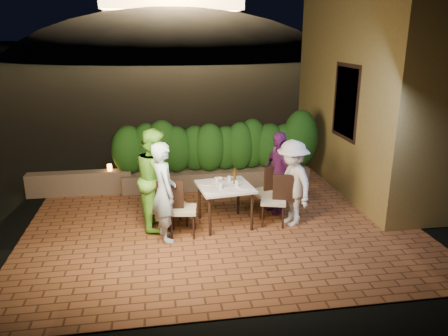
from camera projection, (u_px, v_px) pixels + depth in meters
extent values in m
plane|color=black|center=(224.00, 231.00, 7.79)|extent=(400.00, 400.00, 0.00)
cube|color=brown|center=(220.00, 222.00, 8.27)|extent=(7.00, 6.00, 0.15)
cube|color=olive|center=(373.00, 74.00, 9.46)|extent=(1.60, 5.00, 5.00)
cube|color=black|center=(347.00, 102.00, 9.02)|extent=(0.08, 1.00, 1.40)
cube|color=black|center=(347.00, 102.00, 9.02)|extent=(0.06, 1.15, 1.55)
cube|color=brown|center=(217.00, 178.00, 9.92)|extent=(4.20, 0.55, 0.40)
cube|color=brown|center=(80.00, 183.00, 9.45)|extent=(2.20, 0.30, 0.50)
ellipsoid|color=black|center=(175.00, 84.00, 65.86)|extent=(52.00, 40.00, 22.00)
cylinder|color=white|center=(212.00, 191.00, 7.52)|extent=(0.24, 0.24, 0.01)
cylinder|color=white|center=(206.00, 184.00, 7.89)|extent=(0.21, 0.21, 0.01)
cylinder|color=white|center=(244.00, 187.00, 7.71)|extent=(0.24, 0.24, 0.01)
cylinder|color=white|center=(236.00, 180.00, 8.09)|extent=(0.23, 0.23, 0.01)
cylinder|color=white|center=(223.00, 186.00, 7.79)|extent=(0.22, 0.22, 0.01)
cylinder|color=white|center=(233.00, 191.00, 7.51)|extent=(0.19, 0.19, 0.01)
cylinder|color=silver|center=(221.00, 186.00, 7.63)|extent=(0.07, 0.07, 0.12)
cylinder|color=silver|center=(217.00, 180.00, 7.96)|extent=(0.06, 0.06, 0.10)
cylinder|color=silver|center=(237.00, 184.00, 7.72)|extent=(0.07, 0.07, 0.12)
cylinder|color=silver|center=(229.00, 179.00, 8.00)|extent=(0.06, 0.06, 0.11)
imported|color=white|center=(218.00, 179.00, 8.08)|extent=(0.20, 0.20, 0.04)
imported|color=#ACCDDE|center=(164.00, 192.00, 7.20)|extent=(0.55, 0.70, 1.70)
imported|color=#77D141|center=(156.00, 179.00, 7.70)|extent=(0.69, 0.88, 1.80)
imported|color=silver|center=(292.00, 183.00, 7.82)|extent=(0.84, 1.14, 1.57)
imported|color=#642266|center=(279.00, 172.00, 8.37)|extent=(0.58, 1.00, 1.60)
cylinder|color=orange|center=(110.00, 168.00, 9.46)|extent=(0.10, 0.10, 0.14)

